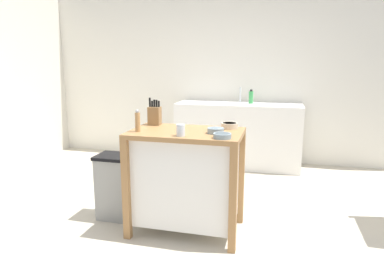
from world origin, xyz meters
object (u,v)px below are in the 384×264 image
object	(u,v)px
knife_block	(155,115)
bowl_ceramic_small	(230,125)
drinking_cup	(181,130)
pepper_grinder	(138,121)
kitchen_island	(186,176)
bottle_hand_soap	(251,97)
trash_bin	(117,186)
sink_faucet	(240,95)
bowl_ceramic_wide	(222,136)
bowl_stoneware_deep	(216,130)

from	to	relation	value
knife_block	bowl_ceramic_small	xyz separation A→B (m)	(0.71, 0.00, -0.07)
knife_block	bowl_ceramic_small	world-z (taller)	knife_block
drinking_cup	pepper_grinder	world-z (taller)	pepper_grinder
drinking_cup	kitchen_island	bearing A→B (deg)	93.39
drinking_cup	bottle_hand_soap	bearing A→B (deg)	81.57
trash_bin	sink_faucet	distance (m)	2.47
drinking_cup	sink_faucet	size ratio (longest dim) A/B	0.43
bottle_hand_soap	bowl_ceramic_wide	bearing A→B (deg)	-90.36
knife_block	drinking_cup	distance (m)	0.56
bowl_ceramic_wide	drinking_cup	world-z (taller)	drinking_cup
knife_block	drinking_cup	size ratio (longest dim) A/B	2.67
bowl_ceramic_wide	pepper_grinder	xyz separation A→B (m)	(-0.74, 0.08, 0.07)
bowl_ceramic_wide	sink_faucet	world-z (taller)	sink_faucet
bowl_ceramic_small	sink_faucet	size ratio (longest dim) A/B	0.68
bowl_ceramic_wide	bowl_stoneware_deep	world-z (taller)	bowl_stoneware_deep
knife_block	sink_faucet	distance (m)	2.13
sink_faucet	bowl_ceramic_small	bearing A→B (deg)	-85.95
bottle_hand_soap	bowl_ceramic_small	bearing A→B (deg)	-90.56
bowl_ceramic_small	trash_bin	world-z (taller)	bowl_ceramic_small
kitchen_island	pepper_grinder	distance (m)	0.64
bowl_ceramic_wide	sink_faucet	distance (m)	2.47
sink_faucet	bottle_hand_soap	size ratio (longest dim) A/B	1.11
bowl_ceramic_small	bowl_stoneware_deep	distance (m)	0.25
drinking_cup	knife_block	bearing A→B (deg)	132.14
bowl_ceramic_wide	sink_faucet	xyz separation A→B (m)	(-0.15, 2.47, 0.08)
bowl_ceramic_wide	knife_block	bearing A→B (deg)	149.99
pepper_grinder	trash_bin	size ratio (longest dim) A/B	0.30
bowl_ceramic_wide	bottle_hand_soap	distance (m)	2.36
kitchen_island	bottle_hand_soap	size ratio (longest dim) A/B	4.87
drinking_cup	pepper_grinder	size ratio (longest dim) A/B	0.50
bowl_stoneware_deep	sink_faucet	bearing A→B (deg)	91.62
kitchen_island	knife_block	xyz separation A→B (m)	(-0.36, 0.20, 0.50)
drinking_cup	trash_bin	xyz separation A→B (m)	(-0.73, 0.29, -0.65)
bowl_stoneware_deep	bottle_hand_soap	distance (m)	2.19
kitchen_island	pepper_grinder	world-z (taller)	pepper_grinder
knife_block	bowl_ceramic_wide	size ratio (longest dim) A/B	1.80
bowl_ceramic_wide	bottle_hand_soap	bearing A→B (deg)	89.64
pepper_grinder	kitchen_island	bearing A→B (deg)	18.52
drinking_cup	trash_bin	size ratio (longest dim) A/B	0.15
knife_block	trash_bin	size ratio (longest dim) A/B	0.40
knife_block	bowl_stoneware_deep	world-z (taller)	knife_block
trash_bin	bowl_ceramic_wide	bearing A→B (deg)	-15.07
knife_block	bowl_stoneware_deep	bearing A→B (deg)	-20.79
knife_block	kitchen_island	bearing A→B (deg)	-29.08
bowl_stoneware_deep	sink_faucet	distance (m)	2.30
bowl_ceramic_wide	drinking_cup	size ratio (longest dim) A/B	1.49
trash_bin	sink_faucet	xyz separation A→B (m)	(0.92, 2.18, 0.70)
bowl_ceramic_wide	drinking_cup	bearing A→B (deg)	-179.36
bowl_ceramic_wide	sink_faucet	bearing A→B (deg)	93.48
trash_bin	bottle_hand_soap	distance (m)	2.44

